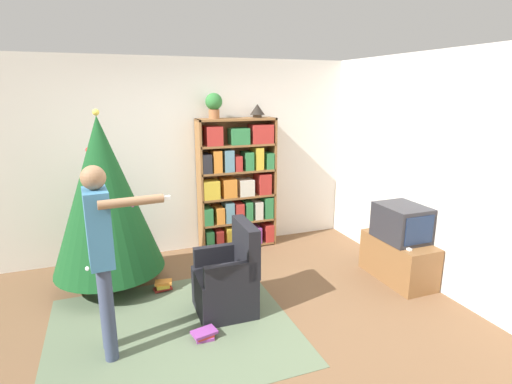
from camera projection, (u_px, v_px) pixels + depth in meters
name	position (u px, v px, depth m)	size (l,w,h in m)	color
ground_plane	(232.00, 328.00, 3.77)	(14.00, 14.00, 0.00)	brown
wall_back	(183.00, 157.00, 5.40)	(8.00, 0.10, 2.60)	silver
wall_right	(447.00, 175.00, 4.28)	(0.10, 8.00, 2.60)	silver
area_rug	(173.00, 329.00, 3.75)	(2.22, 1.95, 0.01)	#56664C
bookshelf	(237.00, 187.00, 5.53)	(1.08, 0.30, 1.82)	brown
tv_stand	(398.00, 259.00, 4.70)	(0.44, 0.91, 0.50)	brown
television	(402.00, 223.00, 4.59)	(0.46, 0.57, 0.41)	#28282D
game_remote	(407.00, 248.00, 4.35)	(0.04, 0.12, 0.02)	white
christmas_tree	(104.00, 196.00, 4.32)	(1.20, 1.20, 2.00)	#4C3323
armchair	(228.00, 281.00, 4.01)	(0.58, 0.57, 0.92)	black
standing_person	(102.00, 247.00, 3.18)	(0.65, 0.47, 1.63)	#38425B
potted_plant	(214.00, 104.00, 5.16)	(0.22, 0.22, 0.33)	#935B38
table_lamp	(257.00, 110.00, 5.38)	(0.20, 0.20, 0.18)	#473828
book_pile_near_tree	(163.00, 286.00, 4.47)	(0.22, 0.15, 0.11)	#B22D28
book_pile_by_chair	(204.00, 335.00, 3.60)	(0.24, 0.18, 0.08)	#843889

